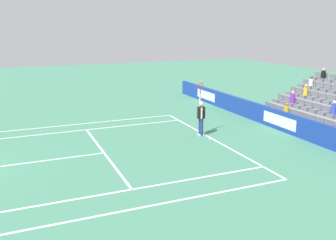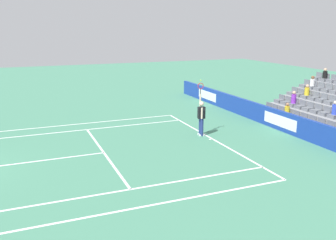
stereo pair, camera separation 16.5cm
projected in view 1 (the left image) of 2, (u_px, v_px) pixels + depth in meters
name	position (u px, v px, depth m)	size (l,w,h in m)	color
line_baseline	(212.00, 139.00, 18.43)	(10.97, 0.10, 0.01)	white
line_service	(104.00, 153.00, 16.37)	(8.23, 0.10, 0.01)	white
line_centre_service	(27.00, 163.00, 15.17)	(0.10, 6.40, 0.01)	white
line_singles_sideline_left	(78.00, 131.00, 19.88)	(0.10, 11.89, 0.01)	white
line_singles_sideline_right	(119.00, 192.00, 12.52)	(0.10, 11.89, 0.01)	white
line_doubles_sideline_left	(74.00, 125.00, 21.10)	(0.10, 11.89, 0.01)	white
line_doubles_sideline_right	(131.00, 210.00, 11.30)	(0.10, 11.89, 0.01)	white
line_centre_mark	(211.00, 139.00, 18.40)	(0.10, 0.20, 0.01)	white
sponsor_barrier	(281.00, 120.00, 19.88)	(24.68, 0.22, 1.07)	#193899
tennis_player	(201.00, 117.00, 18.82)	(0.52, 0.39, 2.85)	navy
stadium_stand	(331.00, 110.00, 21.14)	(6.20, 4.75, 3.01)	gray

